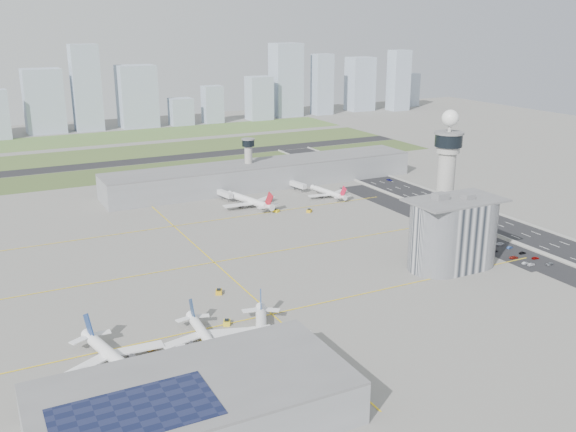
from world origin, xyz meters
name	(u,v)px	position (x,y,z in m)	size (l,w,h in m)	color
ground	(324,269)	(0.00, 0.00, 0.00)	(1000.00, 1000.00, 0.00)	gray
grass_strip_0	(144,172)	(-20.00, 225.00, 0.04)	(480.00, 50.00, 0.08)	#435428
grass_strip_1	(120,153)	(-20.00, 300.00, 0.04)	(480.00, 60.00, 0.08)	#3E5829
grass_strip_2	(100,138)	(-20.00, 380.00, 0.04)	(480.00, 70.00, 0.08)	#4C7035
runway	(131,162)	(-20.00, 262.00, 0.06)	(480.00, 22.00, 0.10)	black
highway	(517,232)	(115.00, 0.00, 0.05)	(28.00, 500.00, 0.10)	black
barrier_left	(497,235)	(101.00, 0.00, 0.60)	(0.60, 500.00, 1.20)	#9E9E99
barrier_right	(537,227)	(129.00, 0.00, 0.60)	(0.60, 500.00, 1.20)	#9E9E99
landside_road	(495,245)	(90.00, -10.00, 0.04)	(18.00, 260.00, 0.08)	black
parking_lot	(510,253)	(88.00, -22.00, 0.05)	(20.00, 44.00, 0.10)	black
taxiway_line_h_0	(272,314)	(-40.00, -30.00, 0.01)	(260.00, 0.60, 0.01)	yellow
taxiway_line_h_1	(214,262)	(-40.00, 30.00, 0.01)	(260.00, 0.60, 0.01)	yellow
taxiway_line_h_2	(174,226)	(-40.00, 90.00, 0.01)	(260.00, 0.60, 0.01)	yellow
taxiway_line_v	(214,262)	(-40.00, 30.00, 0.01)	(0.60, 260.00, 0.01)	yellow
control_tower	(446,171)	(72.00, 8.00, 35.04)	(14.00, 14.00, 64.50)	#ADAAA5
secondary_tower	(248,159)	(30.00, 150.00, 18.80)	(8.60, 8.60, 31.90)	#ADAAA5
admin_building	(453,233)	(51.99, -22.00, 15.30)	(42.00, 24.00, 33.50)	#B2B2B7
terminal_pier	(264,174)	(40.00, 148.00, 7.90)	(210.00, 32.00, 15.80)	gray
near_terminal	(194,404)	(-88.07, -82.02, 6.43)	(84.00, 42.00, 13.00)	gray
airplane_near_a	(113,351)	(-100.51, -41.79, 5.75)	(41.06, 34.90, 11.50)	white
airplane_near_b	(205,331)	(-69.84, -40.67, 4.96)	(35.43, 30.12, 9.92)	white
airplane_near_c	(261,326)	(-52.29, -47.40, 5.61)	(40.10, 34.09, 11.23)	white
airplane_far_a	(249,196)	(11.43, 107.35, 5.98)	(42.74, 36.33, 11.97)	white
airplane_far_b	(328,189)	(63.39, 104.75, 4.78)	(34.15, 29.03, 9.56)	white
jet_bridge_near_0	(84,400)	(-113.00, -61.00, 2.85)	(14.00, 3.00, 5.70)	silver
jet_bridge_near_1	(187,374)	(-83.00, -61.00, 2.85)	(14.00, 3.00, 5.70)	silver
jet_bridge_near_2	(277,352)	(-53.00, -61.00, 2.85)	(14.00, 3.00, 5.70)	silver
jet_bridge_far_0	(219,194)	(2.00, 132.00, 2.85)	(14.00, 3.00, 5.70)	silver
jet_bridge_far_1	(291,185)	(52.00, 132.00, 2.85)	(14.00, 3.00, 5.70)	silver
tug_0	(151,346)	(-87.09, -35.62, 1.03)	(2.43, 3.54, 2.06)	orange
tug_1	(227,322)	(-58.07, -30.30, 1.02)	(2.41, 3.51, 2.04)	yellow
tug_2	(206,337)	(-68.68, -37.93, 0.96)	(2.27, 3.30, 1.92)	yellow
tug_3	(219,291)	(-50.72, -3.49, 1.03)	(2.44, 3.54, 2.06)	gold
tug_4	(276,210)	(19.98, 88.99, 0.99)	(2.35, 3.42, 1.99)	yellow
tug_5	(309,210)	(36.72, 80.20, 1.03)	(2.44, 3.54, 2.06)	gold
car_lot_0	(531,264)	(84.15, -38.03, 0.66)	(1.56, 3.87, 1.32)	white
car_lot_1	(525,263)	(83.17, -35.49, 0.54)	(1.15, 3.30, 1.09)	#9FA4AB
car_lot_2	(514,257)	(84.02, -27.93, 0.61)	(2.02, 4.37, 1.21)	maroon
car_lot_3	(494,251)	(82.53, -17.08, 0.56)	(1.58, 3.87, 1.12)	black
car_lot_4	(483,247)	(81.81, -10.46, 0.63)	(1.49, 3.69, 1.26)	#18274D
car_lot_5	(478,243)	(83.82, -5.28, 0.57)	(1.21, 3.47, 1.14)	white
car_lot_6	(550,264)	(92.38, -41.19, 0.60)	(1.98, 4.29, 1.19)	gray
car_lot_7	(535,258)	(92.34, -32.94, 0.56)	(1.56, 3.84, 1.11)	maroon
car_lot_8	(522,253)	(92.23, -25.31, 0.63)	(1.48, 3.69, 1.26)	black
car_lot_9	(510,247)	(92.55, -17.13, 0.58)	(1.24, 3.55, 1.17)	navy
car_lot_10	(500,244)	(92.14, -11.18, 0.65)	(2.16, 4.68, 1.30)	silver
car_lot_11	(490,240)	(92.23, -4.35, 0.59)	(1.66, 4.09, 1.19)	#9C9C9C
car_hw_1	(467,212)	(116.04, 38.11, 0.55)	(1.15, 3.31, 1.09)	black
car_hw_2	(389,180)	(121.95, 121.20, 0.62)	(2.06, 4.46, 1.24)	navy
car_hw_4	(329,165)	(108.70, 180.46, 0.58)	(1.38, 3.42, 1.17)	#A8A8A8
skyline_bldg_7	(44,101)	(-59.44, 436.89, 30.61)	(35.76, 28.61, 61.22)	#9EADC1
skyline_bldg_8	(86,88)	(-19.42, 431.56, 41.69)	(26.33, 21.06, 83.39)	#9EADC1
skyline_bldg_9	(137,96)	(30.27, 432.32, 31.06)	(36.96, 29.57, 62.11)	#9EADC1
skyline_bldg_10	(181,112)	(73.27, 423.68, 13.87)	(23.01, 18.41, 27.75)	#9EADC1
skyline_bldg_11	(212,104)	(108.28, 423.34, 19.48)	(20.22, 16.18, 38.97)	#9EADC1
skyline_bldg_12	(259,98)	(162.17, 421.29, 23.44)	(26.14, 20.92, 46.89)	#9EADC1
skyline_bldg_13	(286,80)	(201.27, 433.27, 40.60)	(32.26, 25.81, 81.20)	#9EADC1
skyline_bldg_14	(322,84)	(244.74, 426.38, 34.37)	(21.59, 17.28, 68.75)	#9EADC1
skyline_bldg_15	(360,84)	(302.83, 435.54, 31.70)	(30.25, 24.20, 63.40)	#9EADC1
skyline_bldg_16	(399,80)	(345.49, 415.96, 35.78)	(23.04, 18.43, 71.56)	#9EADC1
skyline_bldg_17	(408,90)	(382.05, 443.29, 20.53)	(22.64, 18.11, 41.06)	#9EADC1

